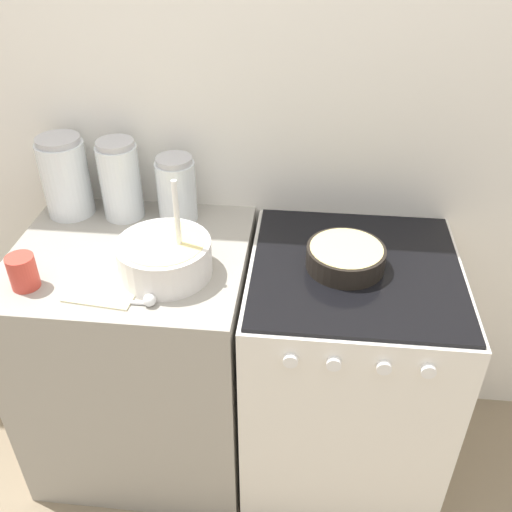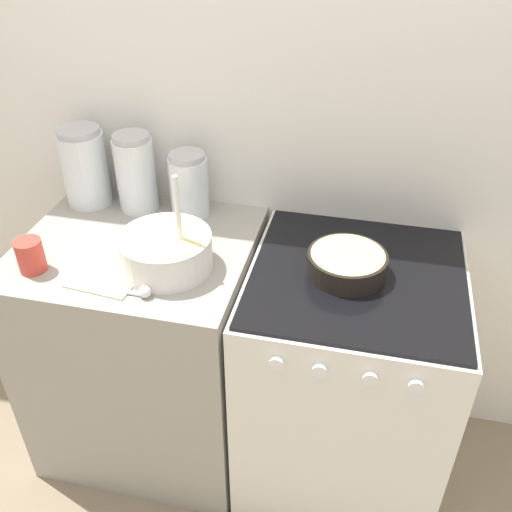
{
  "view_description": "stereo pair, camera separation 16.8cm",
  "coord_description": "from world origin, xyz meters",
  "px_view_note": "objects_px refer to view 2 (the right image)",
  "views": [
    {
      "loc": [
        0.18,
        -1.09,
        1.9
      ],
      "look_at": [
        0.04,
        0.28,
        0.94
      ],
      "focal_mm": 40.0,
      "sensor_mm": 36.0,
      "label": 1
    },
    {
      "loc": [
        0.35,
        -1.06,
        1.9
      ],
      "look_at": [
        0.04,
        0.28,
        0.94
      ],
      "focal_mm": 40.0,
      "sensor_mm": 36.0,
      "label": 2
    }
  ],
  "objects_px": {
    "baking_pan": "(347,263)",
    "mixing_bowl": "(166,249)",
    "storage_jar_right": "(189,189)",
    "tin_can": "(30,256)",
    "storage_jar_left": "(86,171)",
    "stove": "(345,378)",
    "storage_jar_middle": "(136,177)"
  },
  "relations": [
    {
      "from": "storage_jar_left",
      "to": "mixing_bowl",
      "type": "bearing_deg",
      "value": -37.86
    },
    {
      "from": "storage_jar_right",
      "to": "tin_can",
      "type": "bearing_deg",
      "value": -130.09
    },
    {
      "from": "mixing_bowl",
      "to": "storage_jar_right",
      "type": "xyz_separation_m",
      "value": [
        -0.03,
        0.32,
        0.03
      ]
    },
    {
      "from": "stove",
      "to": "storage_jar_middle",
      "type": "distance_m",
      "value": 0.99
    },
    {
      "from": "baking_pan",
      "to": "tin_can",
      "type": "bearing_deg",
      "value": -168.15
    },
    {
      "from": "baking_pan",
      "to": "tin_can",
      "type": "height_order",
      "value": "tin_can"
    },
    {
      "from": "storage_jar_left",
      "to": "storage_jar_middle",
      "type": "distance_m",
      "value": 0.19
    },
    {
      "from": "storage_jar_middle",
      "to": "storage_jar_left",
      "type": "bearing_deg",
      "value": 180.0
    },
    {
      "from": "stove",
      "to": "baking_pan",
      "type": "bearing_deg",
      "value": -175.68
    },
    {
      "from": "baking_pan",
      "to": "storage_jar_right",
      "type": "xyz_separation_m",
      "value": [
        -0.56,
        0.23,
        0.06
      ]
    },
    {
      "from": "stove",
      "to": "storage_jar_middle",
      "type": "relative_size",
      "value": 3.26
    },
    {
      "from": "stove",
      "to": "mixing_bowl",
      "type": "distance_m",
      "value": 0.77
    },
    {
      "from": "baking_pan",
      "to": "mixing_bowl",
      "type": "bearing_deg",
      "value": -170.64
    },
    {
      "from": "storage_jar_middle",
      "to": "tin_can",
      "type": "height_order",
      "value": "storage_jar_middle"
    },
    {
      "from": "storage_jar_middle",
      "to": "tin_can",
      "type": "bearing_deg",
      "value": -111.5
    },
    {
      "from": "mixing_bowl",
      "to": "storage_jar_right",
      "type": "bearing_deg",
      "value": 95.46
    },
    {
      "from": "stove",
      "to": "storage_jar_middle",
      "type": "height_order",
      "value": "storage_jar_middle"
    },
    {
      "from": "mixing_bowl",
      "to": "stove",
      "type": "bearing_deg",
      "value": 9.04
    },
    {
      "from": "baking_pan",
      "to": "tin_can",
      "type": "relative_size",
      "value": 2.31
    },
    {
      "from": "stove",
      "to": "storage_jar_left",
      "type": "height_order",
      "value": "storage_jar_left"
    },
    {
      "from": "stove",
      "to": "storage_jar_right",
      "type": "height_order",
      "value": "storage_jar_right"
    },
    {
      "from": "mixing_bowl",
      "to": "storage_jar_middle",
      "type": "bearing_deg",
      "value": 124.65
    },
    {
      "from": "storage_jar_right",
      "to": "storage_jar_left",
      "type": "bearing_deg",
      "value": 180.0
    },
    {
      "from": "baking_pan",
      "to": "storage_jar_middle",
      "type": "xyz_separation_m",
      "value": [
        -0.75,
        0.23,
        0.08
      ]
    },
    {
      "from": "storage_jar_middle",
      "to": "storage_jar_right",
      "type": "distance_m",
      "value": 0.19
    },
    {
      "from": "stove",
      "to": "baking_pan",
      "type": "distance_m",
      "value": 0.48
    },
    {
      "from": "stove",
      "to": "mixing_bowl",
      "type": "bearing_deg",
      "value": -170.96
    },
    {
      "from": "storage_jar_left",
      "to": "stove",
      "type": "bearing_deg",
      "value": -13.13
    },
    {
      "from": "mixing_bowl",
      "to": "storage_jar_left",
      "type": "xyz_separation_m",
      "value": [
        -0.41,
        0.32,
        0.06
      ]
    },
    {
      "from": "baking_pan",
      "to": "storage_jar_right",
      "type": "distance_m",
      "value": 0.61
    },
    {
      "from": "stove",
      "to": "storage_jar_right",
      "type": "relative_size",
      "value": 3.96
    },
    {
      "from": "mixing_bowl",
      "to": "tin_can",
      "type": "relative_size",
      "value": 3.04
    }
  ]
}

